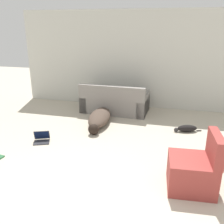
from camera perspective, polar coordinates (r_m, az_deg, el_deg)
The scene contains 6 objects.
wall_back at distance 6.91m, azimuth 6.14°, elevation 11.70°, with size 6.66×0.06×2.59m.
couch at distance 6.60m, azimuth 0.63°, elevation 2.24°, with size 1.75×0.94×0.78m.
dog at distance 5.83m, azimuth -2.91°, elevation -1.38°, with size 0.60×1.69×0.29m.
cat at distance 5.66m, azimuth 16.65°, elevation -3.63°, with size 0.60×0.30×0.15m.
laptop_open at distance 5.18m, azimuth -15.76°, elevation -5.75°, with size 0.38×0.37×0.21m.
side_chair at distance 3.74m, azimuth 18.30°, elevation -12.51°, with size 0.69×0.64×0.85m.
Camera 1 is at (0.96, -2.01, 2.20)m, focal length 40.00 mm.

